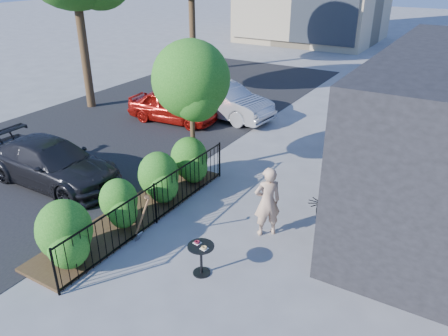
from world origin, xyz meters
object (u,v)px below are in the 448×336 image
Objects in this scene: patio_tree at (192,85)px; woman at (267,202)px; shovel at (142,221)px; car_red at (173,106)px; car_silver at (223,100)px; car_darkgrey at (52,163)px; cafe_table at (201,254)px.

patio_tree is 4.17m from woman.
car_red is (-4.43, 7.06, 0.05)m from shovel.
patio_tree is 5.76m from car_silver.
patio_tree is 5.36m from car_red.
woman is (3.26, -1.78, -1.90)m from patio_tree.
car_red is 0.83× the size of car_darkgrey.
car_darkgrey is (-3.18, -2.57, -2.12)m from patio_tree.
car_red is at bearing -82.24° from woman.
car_darkgrey is at bearing 177.54° from car_red.
car_silver reaches higher than car_darkgrey.
cafe_table is at bearing -145.13° from car_silver.
patio_tree is 2.28× the size of woman.
cafe_table is 9.99m from car_silver.
woman is 8.54m from car_red.
woman is 0.39× the size of car_darkgrey.
shovel reaches higher than car_red.
car_red is (-6.20, 7.30, 0.14)m from cafe_table.
car_silver is (-2.99, 8.54, 0.14)m from shovel.
car_red is at bearing 130.36° from cafe_table.
woman is at bearing -28.60° from patio_tree.
cafe_table is 0.57× the size of shovel.
woman is at bearing 37.92° from shovel.
car_darkgrey reaches higher than cafe_table.
woman is 8.58m from car_silver.
patio_tree reaches higher than shovel.
shovel is at bearing -74.53° from patio_tree.
cafe_table is 0.20× the size of car_red.
woman is at bearing -83.43° from car_darkgrey.
woman is at bearing 75.92° from cafe_table.
car_silver is at bearing 111.97° from patio_tree.
shovel is 4.27m from car_darkgrey.
cafe_table is 0.17× the size of car_darkgrey.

